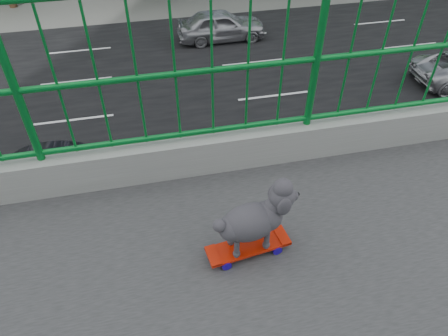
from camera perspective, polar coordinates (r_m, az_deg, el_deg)
name	(u,v)px	position (r m, az deg, el deg)	size (l,w,h in m)	color
road	(73,120)	(17.07, -19.86, 6.17)	(18.00, 90.00, 0.02)	black
skateboard	(248,247)	(2.74, 3.31, -10.71)	(0.23, 0.56, 0.07)	red
poodle	(254,218)	(2.55, 4.16, -6.87)	(0.27, 0.55, 0.46)	#2F2D32
car_1	(37,175)	(13.83, -24.20, -0.94)	(1.46, 4.17, 1.38)	black
car_4	(221,25)	(22.04, -0.40, 18.92)	(1.76, 4.37, 1.49)	#A0A1A6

